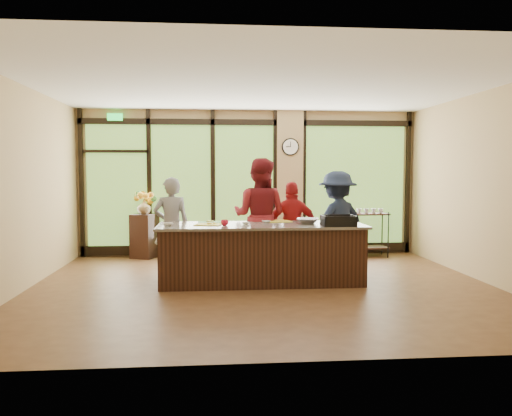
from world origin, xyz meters
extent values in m
plane|color=#4D301B|center=(0.00, 0.00, 0.00)|extent=(7.00, 7.00, 0.00)
plane|color=white|center=(0.00, 0.00, 3.00)|extent=(7.00, 7.00, 0.00)
plane|color=tan|center=(0.00, 3.00, 1.50)|extent=(7.00, 0.00, 7.00)
plane|color=tan|center=(-3.50, 0.00, 1.50)|extent=(0.00, 6.00, 6.00)
plane|color=tan|center=(3.50, 0.00, 1.50)|extent=(0.00, 6.00, 6.00)
cube|color=tan|center=(0.85, 2.94, 1.50)|extent=(0.55, 0.12, 3.00)
cube|color=black|center=(0.00, 2.95, 2.75)|extent=(6.90, 0.08, 0.12)
cube|color=black|center=(0.00, 2.95, 0.12)|extent=(6.90, 0.08, 0.20)
cube|color=#19D83F|center=(-2.70, 2.90, 2.83)|extent=(0.30, 0.04, 0.14)
cube|color=#456924|center=(-2.70, 2.97, 1.45)|extent=(1.20, 0.02, 2.50)
cube|color=#456924|center=(-1.40, 2.97, 1.45)|extent=(1.20, 0.02, 2.50)
cube|color=#456924|center=(-0.10, 2.97, 1.45)|extent=(1.20, 0.02, 2.50)
cube|color=#456924|center=(2.25, 2.97, 1.45)|extent=(2.10, 0.02, 2.50)
cube|color=black|center=(-3.40, 2.95, 1.50)|extent=(0.08, 0.08, 3.00)
cube|color=black|center=(-2.05, 2.95, 1.50)|extent=(0.08, 0.08, 3.00)
cube|color=black|center=(-0.75, 2.95, 1.50)|extent=(0.08, 0.08, 3.00)
cube|color=black|center=(0.55, 2.95, 1.50)|extent=(0.08, 0.08, 3.00)
cube|color=black|center=(1.15, 2.95, 1.50)|extent=(0.08, 0.08, 3.00)
cube|color=black|center=(3.40, 2.95, 1.50)|extent=(0.08, 0.08, 3.00)
cube|color=black|center=(0.00, 0.30, 0.44)|extent=(3.10, 1.00, 0.88)
cube|color=#6F675C|center=(0.00, 0.30, 0.90)|extent=(3.20, 1.10, 0.04)
cylinder|color=black|center=(0.85, 2.87, 2.25)|extent=(0.36, 0.04, 0.36)
cylinder|color=white|center=(0.85, 2.85, 2.25)|extent=(0.31, 0.01, 0.31)
cube|color=black|center=(0.85, 2.85, 2.30)|extent=(0.01, 0.00, 0.11)
cube|color=black|center=(0.80, 2.85, 2.25)|extent=(0.09, 0.00, 0.01)
imported|color=slate|center=(-1.45, 1.04, 0.82)|extent=(0.63, 0.44, 1.65)
imported|color=maroon|center=(0.04, 1.01, 0.98)|extent=(1.17, 1.07, 1.96)
imported|color=#A5191B|center=(0.61, 1.05, 0.78)|extent=(0.94, 0.44, 1.57)
imported|color=#1A2339|center=(1.38, 0.99, 0.87)|extent=(1.30, 1.06, 1.75)
cube|color=black|center=(1.14, -0.01, 0.96)|extent=(0.50, 0.40, 0.09)
imported|color=silver|center=(0.74, 0.32, 0.96)|extent=(0.42, 0.42, 0.09)
cube|color=#438931|center=(-0.78, 0.60, 0.93)|extent=(0.44, 0.34, 0.01)
cube|color=gold|center=(-0.82, 0.27, 0.93)|extent=(0.45, 0.38, 0.01)
cube|color=gold|center=(0.32, 0.66, 0.93)|extent=(0.44, 0.36, 0.01)
imported|color=white|center=(-1.43, 0.19, 0.94)|extent=(0.18, 0.18, 0.05)
imported|color=white|center=(-0.25, 0.26, 0.94)|extent=(0.15, 0.15, 0.04)
imported|color=white|center=(0.10, 0.51, 0.94)|extent=(0.17, 0.17, 0.03)
imported|color=red|center=(-0.57, 0.15, 0.97)|extent=(0.14, 0.14, 0.09)
cube|color=black|center=(-2.13, 2.75, 0.44)|extent=(0.58, 0.58, 0.88)
imported|color=olive|center=(-2.13, 2.75, 1.03)|extent=(0.36, 0.36, 0.30)
cube|color=black|center=(2.45, 2.53, 0.19)|extent=(0.75, 0.46, 0.03)
cube|color=black|center=(2.45, 2.53, 0.87)|extent=(0.75, 0.46, 0.03)
cylinder|color=black|center=(2.12, 2.34, 0.46)|extent=(0.02, 0.02, 0.93)
cylinder|color=black|center=(2.78, 2.34, 0.46)|extent=(0.02, 0.02, 0.93)
cylinder|color=black|center=(2.12, 2.71, 0.46)|extent=(0.02, 0.02, 0.93)
cylinder|color=black|center=(2.78, 2.71, 0.46)|extent=(0.02, 0.02, 0.93)
imported|color=silver|center=(2.22, 2.53, 0.94)|extent=(0.11, 0.11, 0.10)
imported|color=silver|center=(2.37, 2.53, 0.94)|extent=(0.11, 0.11, 0.10)
imported|color=silver|center=(2.53, 2.53, 0.94)|extent=(0.11, 0.11, 0.10)
imported|color=silver|center=(2.67, 2.53, 0.94)|extent=(0.11, 0.11, 0.10)
camera|label=1|loc=(-0.74, -7.39, 1.74)|focal=35.00mm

